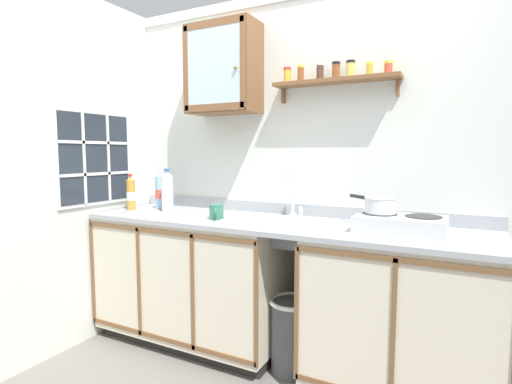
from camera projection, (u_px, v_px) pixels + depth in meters
The scene contains 18 objects.
floor at pixel (252, 381), 2.35m from camera, with size 5.62×5.62×0.00m, color slate.
back_wall at pixel (294, 169), 2.78m from camera, with size 3.22×0.07×2.45m.
side_wall_left at pixel (50, 172), 2.58m from camera, with size 0.05×3.41×2.45m, color silver.
lower_cabinet_run at pixel (195, 279), 2.85m from camera, with size 1.36×0.65×0.89m.
lower_cabinet_run_right at pixel (402, 316), 2.20m from camera, with size 1.02×0.65×0.89m.
countertop at pixel (273, 224), 2.51m from camera, with size 2.58×0.67×0.03m, color #9EA3A8.
backsplash at pixel (292, 209), 2.78m from camera, with size 2.58×0.02×0.08m, color #9EA3A8.
sink at pixel (277, 225), 2.54m from camera, with size 0.59×0.43×0.44m.
hot_plate_stove at pixel (400, 224), 2.18m from camera, with size 0.47×0.31×0.09m.
saucepan at pixel (380, 204), 2.25m from camera, with size 0.31×0.28×0.09m.
bottle_juice_amber_0 at pixel (131, 194), 3.01m from camera, with size 0.06×0.06×0.27m.
bottle_water_blue_1 at pixel (160, 191), 3.06m from camera, with size 0.07×0.07×0.30m.
bottle_opaque_white_2 at pixel (167, 192), 2.93m from camera, with size 0.09×0.09×0.32m.
mug at pixel (216, 212), 2.59m from camera, with size 0.09×0.12×0.10m.
wall_cabinet at pixel (223, 69), 2.80m from camera, with size 0.52×0.29×0.62m.
spice_shelf at pixel (334, 78), 2.50m from camera, with size 0.81×0.14×0.23m.
window at pixel (95, 158), 2.86m from camera, with size 0.03×0.65×0.68m.
trash_bin at pixel (292, 334), 2.44m from camera, with size 0.29×0.29×0.46m.
Camera 1 is at (1.05, -1.96, 1.35)m, focal length 27.76 mm.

